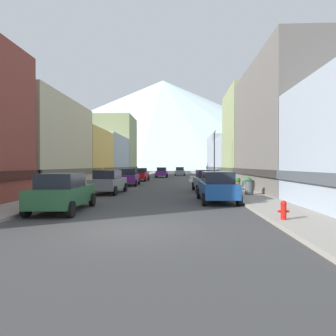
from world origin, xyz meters
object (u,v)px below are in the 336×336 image
Objects in this scene: car_left_2 at (129,177)px; car_driving_1 at (180,171)px; potted_plant_2 at (248,183)px; potted_plant_0 at (62,185)px; pedestrian_0 at (216,175)px; car_right_0 at (217,187)px; fire_hydrant_near at (284,209)px; trash_bin_right at (249,187)px; pedestrian_1 at (103,177)px; car_right_1 at (207,181)px; car_left_1 at (108,182)px; car_left_3 at (140,174)px; car_left_0 at (63,192)px; car_driving_0 at (162,172)px; potted_plant_1 at (238,182)px; streetlamp_right at (214,148)px.

car_left_2 is 1.02× the size of car_driving_1.
car_left_2 is at bearing 145.76° from potted_plant_2.
pedestrian_0 reaches higher than potted_plant_0.
fire_hydrant_near is at bearing -74.83° from car_right_0.
pedestrian_0 is at bearing 90.34° from trash_bin_right.
pedestrian_1 is (0.75, 8.42, 0.27)m from potted_plant_0.
car_right_1 is at bearing 173.27° from potted_plant_2.
car_left_3 is at bearing 90.00° from car_left_1.
car_left_0 is 1.00× the size of car_left_1.
car_driving_0 is at bearing 79.73° from potted_plant_0.
car_driving_0 is 6.25× the size of fire_hydrant_near.
pedestrian_1 is at bearing 84.91° from potted_plant_0.
car_right_1 is at bearing 13.17° from potted_plant_0.
car_driving_0 is (2.20, 28.87, 0.00)m from car_left_1.
trash_bin_right is at bearing -83.21° from car_driving_1.
car_left_0 is 46.74m from car_driving_1.
car_left_3 reaches higher than potted_plant_1.
car_driving_0 is 5.16× the size of potted_plant_1.
pedestrian_1 is at bearing 129.35° from car_right_0.
car_left_0 is 1.01× the size of car_left_3.
car_driving_0 is (-5.40, 27.27, 0.00)m from car_right_1.
fire_hydrant_near is 0.83× the size of potted_plant_1.
car_left_2 is 11.36m from potted_plant_1.
streetlamp_right is at bearing 110.31° from potted_plant_1.
car_driving_1 is at bearing 79.60° from car_left_2.
potted_plant_1 is (5.40, -32.90, -0.30)m from car_driving_1.
car_right_1 and car_driving_1 have the same top height.
pedestrian_0 is at bearing 49.92° from potted_plant_0.
streetlamp_right is (11.60, 2.03, 3.03)m from pedestrian_1.
potted_plant_1 is at bearing 25.15° from car_left_1.
trash_bin_right is (10.15, -1.89, -0.26)m from car_left_1.
car_left_2 is 1.01× the size of car_left_3.
car_left_3 is 23.25m from car_right_0.
pedestrian_0 is 14.49m from pedestrian_1.
potted_plant_2 is at bearing -78.75° from streetlamp_right.
potted_plant_1 is at bearing 84.44° from fire_hydrant_near.
streetlamp_right reaches higher than fire_hydrant_near.
fire_hydrant_near is 0.66× the size of potted_plant_2.
car_left_3 is at bearing 131.67° from potted_plant_1.
car_left_1 is at bearing -133.84° from streetlamp_right.
potted_plant_2 is (8.60, -27.64, -0.13)m from car_driving_0.
car_left_1 is 17.91m from pedestrian_0.
potted_plant_1 is at bearing -80.68° from car_driving_1.
pedestrian_1 is (-11.70, 18.34, 0.43)m from fire_hydrant_near.
car_right_1 is 11.10m from potted_plant_0.
potted_plant_0 is at bearing -156.83° from potted_plant_1.
car_left_0 is at bearing -93.37° from car_driving_0.
potted_plant_0 is 14.16m from potted_plant_2.
car_driving_1 is at bearing 101.36° from pedestrian_0.
car_right_0 is 15.85m from pedestrian_1.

